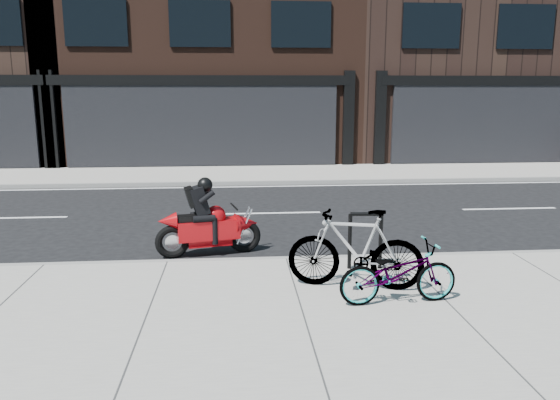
{
  "coord_description": "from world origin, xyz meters",
  "views": [
    {
      "loc": [
        -0.84,
        -10.83,
        2.97
      ],
      "look_at": [
        -0.01,
        -0.78,
        0.9
      ],
      "focal_mm": 35.0,
      "sensor_mm": 36.0,
      "label": 1
    }
  ],
  "objects": [
    {
      "name": "bike_rack",
      "position": [
        1.21,
        -2.6,
        0.67
      ],
      "size": [
        0.55,
        0.1,
        0.93
      ],
      "rotation": [
        0.0,
        0.0,
        -0.07
      ],
      "color": "black",
      "rests_on": "sidewalk_near"
    },
    {
      "name": "bicycle_rear",
      "position": [
        0.86,
        -3.44,
        0.71
      ],
      "size": [
        2.02,
        1.04,
        1.17
      ],
      "primitive_type": "imported",
      "rotation": [
        0.0,
        0.0,
        4.45
      ],
      "color": "gray",
      "rests_on": "sidewalk_near"
    },
    {
      "name": "motorcycle",
      "position": [
        -1.25,
        -1.23,
        0.58
      ],
      "size": [
        1.91,
        0.67,
        1.44
      ],
      "rotation": [
        0.0,
        0.0,
        0.21
      ],
      "color": "black",
      "rests_on": "ground"
    },
    {
      "name": "ground",
      "position": [
        0.0,
        0.0,
        0.0
      ],
      "size": [
        120.0,
        120.0,
        0.0
      ],
      "primitive_type": "plane",
      "color": "black",
      "rests_on": "ground"
    },
    {
      "name": "building_mideast",
      "position": [
        10.0,
        14.5,
        6.25
      ],
      "size": [
        12.0,
        10.0,
        12.5
      ],
      "primitive_type": "cube",
      "color": "black",
      "rests_on": "ground"
    },
    {
      "name": "sidewalk_far",
      "position": [
        0.0,
        7.75,
        0.07
      ],
      "size": [
        60.0,
        3.5,
        0.13
      ],
      "primitive_type": "cube",
      "color": "gray",
      "rests_on": "ground"
    },
    {
      "name": "sidewalk_near",
      "position": [
        0.0,
        -5.0,
        0.07
      ],
      "size": [
        60.0,
        6.0,
        0.13
      ],
      "primitive_type": "cube",
      "color": "gray",
      "rests_on": "ground"
    },
    {
      "name": "bicycle_front",
      "position": [
        1.31,
        -4.05,
        0.56
      ],
      "size": [
        1.66,
        0.69,
        0.85
      ],
      "primitive_type": "imported",
      "rotation": [
        0.0,
        0.0,
        1.65
      ],
      "color": "gray",
      "rests_on": "sidewalk_near"
    }
  ]
}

